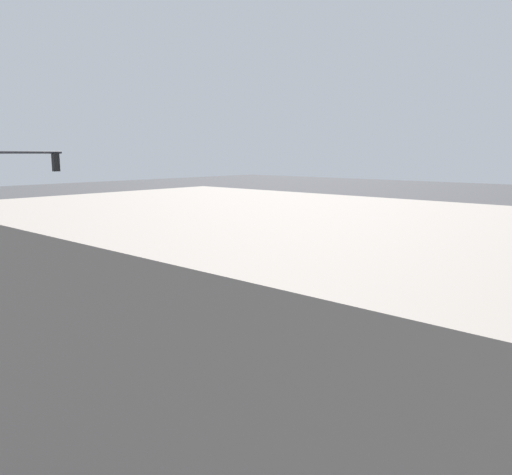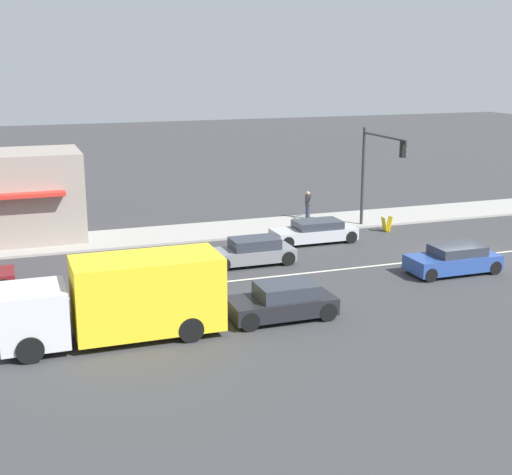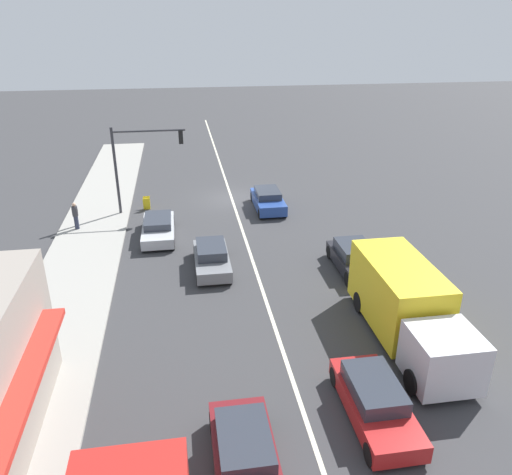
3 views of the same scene
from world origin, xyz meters
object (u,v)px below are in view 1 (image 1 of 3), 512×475
Objects in this scene: delivery_truck at (466,256)px; suv_grey at (202,281)px; sedan_dark at (335,255)px; warning_aframe_sign at (0,265)px; coupe_blue at (161,240)px; sedan_silver at (73,276)px.

delivery_truck is 1.83× the size of suv_grey.
warning_aframe_sign is at bearing -44.26° from sedan_dark.
warning_aframe_sign is 8.18m from coupe_blue.
coupe_blue is at bearing 171.91° from warning_aframe_sign.
delivery_truck is 10.25m from suv_grey.
sedan_dark is at bearing -90.00° from delivery_truck.
sedan_dark is (-10.00, 5.77, 0.08)m from sedan_silver.
sedan_dark reaches higher than warning_aframe_sign.
sedan_dark is (0.00, -5.97, -0.81)m from delivery_truck.
coupe_blue reaches higher than sedan_silver.
sedan_silver is at bearing -58.11° from suv_grey.
warning_aframe_sign is 0.20× the size of suv_grey.
suv_grey reaches higher than sedan_silver.
warning_aframe_sign is 0.19× the size of sedan_silver.
delivery_truck is at bearing 123.30° from warning_aframe_sign.
sedan_silver is (10.00, -11.74, -0.89)m from delivery_truck.
sedan_silver is at bearing 100.48° from warning_aframe_sign.
warning_aframe_sign is at bearing -8.09° from coupe_blue.
coupe_blue is (-4.40, -8.20, 0.01)m from suv_grey.
sedan_dark is at bearing 150.01° from sedan_silver.
delivery_truck reaches higher than sedan_silver.
warning_aframe_sign is 0.20× the size of coupe_blue.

